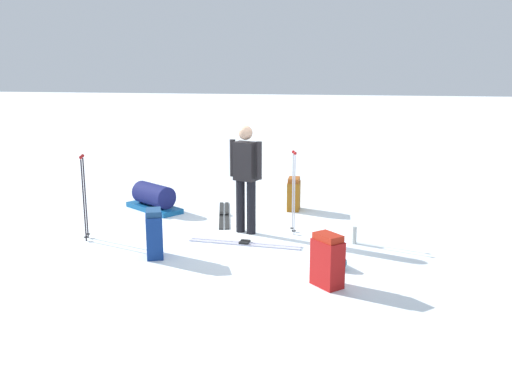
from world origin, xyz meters
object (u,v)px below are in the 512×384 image
backpack_large_dark (154,234)px  ski_pair_far (245,243)px  ski_poles_planted_far (84,193)px  skier_standing (246,174)px  gear_sled (154,198)px  ski_pair_near (224,215)px  backpack_small_spare (294,194)px  sleeping_mat_rolled (329,258)px  backpack_bright (327,261)px  thermos_bottle (354,235)px  ski_poles_planted_near (294,188)px

backpack_large_dark → ski_pair_far: bearing=-55.3°
ski_pair_far → ski_poles_planted_far: size_ratio=1.31×
skier_standing → gear_sled: (1.08, 1.92, -0.73)m
ski_pair_far → backpack_large_dark: size_ratio=2.53×
ski_pair_far → ski_poles_planted_far: bearing=94.6°
backpack_large_dark → ski_poles_planted_far: bearing=66.1°
ski_pair_near → ski_pair_far: size_ratio=1.03×
backpack_small_spare → gear_sled: 2.55m
sleeping_mat_rolled → backpack_bright: bearing=-178.9°
backpack_bright → ski_poles_planted_far: (1.21, 3.71, 0.40)m
backpack_large_dark → backpack_small_spare: bearing=-29.0°
skier_standing → backpack_large_dark: (-1.35, 1.02, -0.62)m
skier_standing → ski_pair_far: (-0.58, -0.10, -0.94)m
ski_pair_far → gear_sled: gear_sled is taller
sleeping_mat_rolled → thermos_bottle: 1.01m
backpack_bright → thermos_bottle: backpack_bright is taller
backpack_large_dark → sleeping_mat_rolled: size_ratio=1.23×
sleeping_mat_rolled → backpack_large_dark: bearing=93.3°
skier_standing → ski_poles_planted_far: (-0.78, 2.32, -0.23)m
backpack_large_dark → backpack_bright: bearing=-104.8°
ski_poles_planted_near → sleeping_mat_rolled: size_ratio=2.39×
ski_pair_far → ski_poles_planted_near: 1.18m
ski_pair_near → ski_poles_planted_near: 1.72m
backpack_bright → backpack_small_spare: backpack_bright is taller
ski_poles_planted_far → thermos_bottle: 4.09m
ski_pair_far → backpack_small_spare: 2.20m
ski_poles_planted_far → sleeping_mat_rolled: (-0.44, -3.69, -0.64)m
ski_poles_planted_far → gear_sled: ski_poles_planted_far is taller
ski_pair_near → ski_poles_planted_far: (-1.73, 1.74, 0.71)m
ski_pair_far → backpack_large_dark: 1.39m
ski_pair_far → backpack_small_spare: (2.13, -0.49, 0.28)m
ski_pair_far → backpack_small_spare: size_ratio=2.85×
backpack_large_dark → thermos_bottle: bearing=-68.0°
ski_poles_planted_far → ski_poles_planted_near: bearing=-73.9°
skier_standing → ski_pair_near: size_ratio=0.96×
ski_pair_near → thermos_bottle: (-1.20, -2.28, 0.12)m
skier_standing → ski_pair_near: (0.95, 0.58, -0.94)m
backpack_bright → gear_sled: backpack_bright is taller
backpack_small_spare → sleeping_mat_rolled: 2.88m
sleeping_mat_rolled → backpack_small_spare: bearing=15.9°
ski_pair_near → backpack_small_spare: 1.34m
thermos_bottle → ski_pair_far: bearing=101.5°
backpack_small_spare → ski_pair_near: bearing=117.2°
ski_pair_far → backpack_large_dark: (-0.77, 1.11, 0.32)m
backpack_large_dark → gear_sled: 2.60m
ski_poles_planted_far → ski_pair_near: bearing=-45.2°
sleeping_mat_rolled → thermos_bottle: (0.96, -0.32, 0.04)m
backpack_large_dark → ski_pair_near: bearing=-10.8°
backpack_large_dark → gear_sled: size_ratio=0.56×
ski_poles_planted_far → thermos_bottle: (0.52, -4.02, -0.60)m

